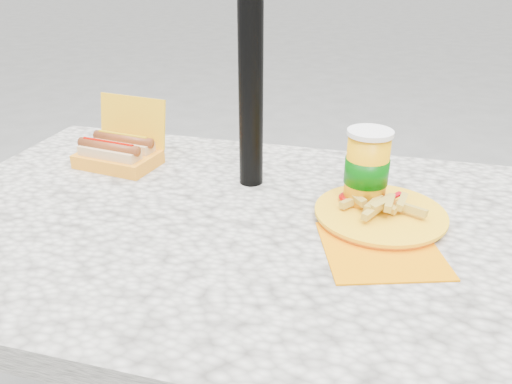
% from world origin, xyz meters
% --- Properties ---
extents(picnic_table, '(1.20, 0.80, 0.75)m').
position_xyz_m(picnic_table, '(0.00, 0.00, 0.64)').
color(picnic_table, beige).
rests_on(picnic_table, ground).
extents(umbrella_pole, '(0.05, 0.05, 2.20)m').
position_xyz_m(umbrella_pole, '(0.00, 0.16, 1.10)').
color(umbrella_pole, black).
rests_on(umbrella_pole, ground).
extents(hotdog_box, '(0.20, 0.16, 0.15)m').
position_xyz_m(hotdog_box, '(-0.32, 0.17, 0.78)').
color(hotdog_box, yellow).
rests_on(hotdog_box, picnic_table).
extents(fries_plate, '(0.25, 0.35, 0.05)m').
position_xyz_m(fries_plate, '(0.27, 0.06, 0.76)').
color(fries_plate, orange).
rests_on(fries_plate, picnic_table).
extents(soda_cup, '(0.08, 0.08, 0.16)m').
position_xyz_m(soda_cup, '(0.24, 0.10, 0.83)').
color(soda_cup, '#FFA705').
rests_on(soda_cup, picnic_table).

